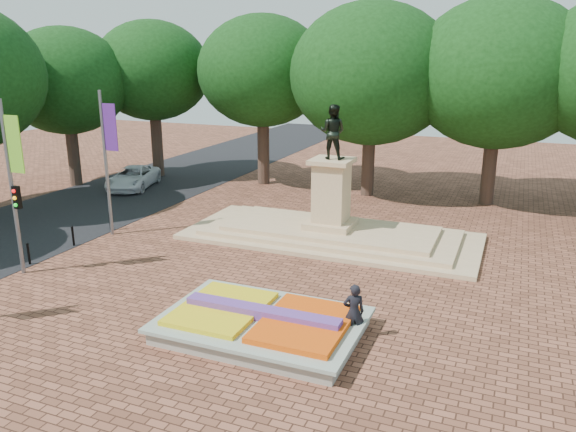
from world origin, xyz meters
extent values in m
plane|color=brown|center=(0.00, 0.00, 0.00)|extent=(90.00, 90.00, 0.00)
cube|color=black|center=(-15.00, 5.00, 0.01)|extent=(9.00, 90.00, 0.02)
cube|color=gray|center=(1.00, -2.00, 0.23)|extent=(6.00, 4.00, 0.45)
cube|color=#A2AC9C|center=(1.00, -2.00, 0.50)|extent=(6.30, 4.30, 0.12)
cube|color=#F4550D|center=(2.45, -2.00, 0.63)|extent=(2.60, 3.40, 0.22)
cube|color=yellow|center=(-0.45, -2.00, 0.62)|extent=(2.60, 3.40, 0.18)
cube|color=#5F2F82|center=(1.00, -2.00, 0.72)|extent=(5.20, 0.55, 0.38)
cube|color=tan|center=(0.00, 8.00, 0.10)|extent=(14.00, 6.00, 0.20)
cube|color=tan|center=(0.00, 8.00, 0.30)|extent=(12.00, 5.00, 0.20)
cube|color=tan|center=(0.00, 8.00, 0.50)|extent=(10.00, 4.00, 0.20)
cube|color=tan|center=(0.00, 8.00, 0.75)|extent=(2.20, 2.20, 0.30)
cube|color=tan|center=(0.00, 8.00, 2.30)|extent=(1.50, 1.50, 2.80)
cube|color=tan|center=(0.00, 8.00, 3.80)|extent=(1.90, 1.90, 0.20)
imported|color=black|center=(0.00, 8.00, 5.15)|extent=(1.22, 0.95, 2.50)
cylinder|color=#39261F|center=(-16.00, 18.00, 2.00)|extent=(0.80, 0.80, 4.00)
ellipsoid|color=black|center=(-16.00, 18.00, 6.69)|extent=(8.80, 8.80, 7.48)
cylinder|color=#39261F|center=(-8.00, 18.00, 2.00)|extent=(0.80, 0.80, 4.00)
ellipsoid|color=black|center=(-8.00, 18.00, 6.69)|extent=(8.80, 8.80, 7.48)
cylinder|color=#39261F|center=(-1.00, 18.00, 2.00)|extent=(0.80, 0.80, 4.00)
ellipsoid|color=black|center=(-1.00, 18.00, 6.69)|extent=(8.80, 8.80, 7.48)
cylinder|color=#39261F|center=(6.00, 18.00, 2.00)|extent=(0.80, 0.80, 4.00)
ellipsoid|color=black|center=(6.00, 18.00, 6.69)|extent=(8.80, 8.80, 7.48)
cylinder|color=#39261F|center=(-19.50, 13.00, 1.92)|extent=(0.80, 0.80, 3.84)
ellipsoid|color=black|center=(-19.50, 13.00, 6.41)|extent=(8.40, 8.40, 7.14)
cylinder|color=slate|center=(-10.20, -1.00, 3.50)|extent=(0.16, 0.16, 7.00)
cube|color=#74C527|center=(-9.75, -1.00, 5.30)|extent=(0.70, 0.04, 2.20)
cylinder|color=slate|center=(-10.20, 4.50, 3.50)|extent=(0.16, 0.16, 7.00)
cube|color=#531F82|center=(-9.75, 4.50, 5.30)|extent=(0.70, 0.04, 2.20)
cube|color=black|center=(-10.00, -1.00, 3.20)|extent=(0.28, 0.18, 0.90)
cylinder|color=black|center=(-10.70, -0.20, 0.45)|extent=(0.10, 0.10, 0.90)
sphere|color=black|center=(-10.70, -0.20, 0.92)|extent=(0.12, 0.12, 0.12)
cylinder|color=black|center=(-10.70, 2.40, 0.45)|extent=(0.10, 0.10, 0.90)
sphere|color=black|center=(-10.70, 2.40, 0.92)|extent=(0.12, 0.12, 0.12)
cylinder|color=black|center=(-10.70, 5.00, 0.45)|extent=(0.10, 0.10, 0.90)
sphere|color=black|center=(-10.70, 5.00, 0.92)|extent=(0.12, 0.12, 0.12)
imported|color=silver|center=(-15.41, 13.08, 0.71)|extent=(3.74, 5.58, 1.42)
imported|color=black|center=(3.78, -1.22, 0.93)|extent=(0.80, 0.69, 1.85)
camera|label=1|loc=(7.92, -16.63, 8.63)|focal=35.00mm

